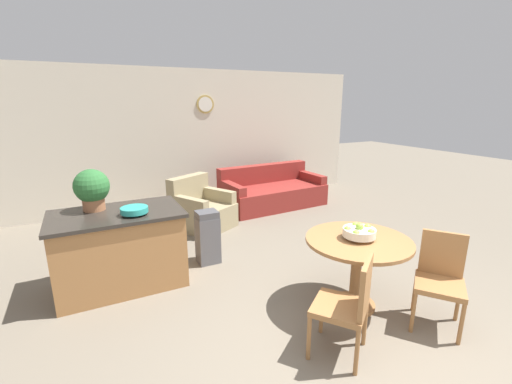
{
  "coord_description": "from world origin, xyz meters",
  "views": [
    {
      "loc": [
        -1.86,
        -1.56,
        2.08
      ],
      "look_at": [
        0.07,
        2.21,
        0.95
      ],
      "focal_mm": 24.0,
      "sensor_mm": 36.0,
      "label": 1
    }
  ],
  "objects_px": {
    "kitchen_island": "(120,249)",
    "armchair": "(201,211)",
    "teal_bowl": "(134,210)",
    "fruit_bowl": "(359,232)",
    "trash_bin": "(208,237)",
    "dining_chair_near_right": "(440,276)",
    "dining_chair_near_left": "(349,303)",
    "couch": "(272,192)",
    "dining_table": "(357,255)",
    "potted_plant": "(92,188)"
  },
  "relations": [
    {
      "from": "trash_bin",
      "to": "armchair",
      "type": "distance_m",
      "value": 1.36
    },
    {
      "from": "dining_chair_near_right",
      "to": "teal_bowl",
      "type": "height_order",
      "value": "teal_bowl"
    },
    {
      "from": "fruit_bowl",
      "to": "armchair",
      "type": "xyz_separation_m",
      "value": [
        -0.67,
        2.97,
        -0.54
      ]
    },
    {
      "from": "dining_chair_near_left",
      "to": "potted_plant",
      "type": "relative_size",
      "value": 1.9
    },
    {
      "from": "fruit_bowl",
      "to": "kitchen_island",
      "type": "bearing_deg",
      "value": 143.16
    },
    {
      "from": "dining_chair_near_right",
      "to": "teal_bowl",
      "type": "relative_size",
      "value": 3.07
    },
    {
      "from": "dining_chair_near_right",
      "to": "teal_bowl",
      "type": "bearing_deg",
      "value": 14.42
    },
    {
      "from": "fruit_bowl",
      "to": "couch",
      "type": "distance_m",
      "value": 3.7
    },
    {
      "from": "dining_chair_near_left",
      "to": "couch",
      "type": "relative_size",
      "value": 0.42
    },
    {
      "from": "dining_chair_near_right",
      "to": "potted_plant",
      "type": "height_order",
      "value": "potted_plant"
    },
    {
      "from": "kitchen_island",
      "to": "armchair",
      "type": "relative_size",
      "value": 1.24
    },
    {
      "from": "dining_chair_near_left",
      "to": "fruit_bowl",
      "type": "relative_size",
      "value": 2.77
    },
    {
      "from": "potted_plant",
      "to": "teal_bowl",
      "type": "bearing_deg",
      "value": -45.21
    },
    {
      "from": "dining_chair_near_left",
      "to": "kitchen_island",
      "type": "xyz_separation_m",
      "value": [
        -1.53,
        2.08,
        -0.05
      ]
    },
    {
      "from": "dining_table",
      "to": "armchair",
      "type": "bearing_deg",
      "value": 102.73
    },
    {
      "from": "dining_chair_near_right",
      "to": "kitchen_island",
      "type": "bearing_deg",
      "value": 13.83
    },
    {
      "from": "fruit_bowl",
      "to": "dining_chair_near_right",
      "type": "bearing_deg",
      "value": -47.6
    },
    {
      "from": "dining_table",
      "to": "dining_chair_near_right",
      "type": "distance_m",
      "value": 0.76
    },
    {
      "from": "potted_plant",
      "to": "armchair",
      "type": "relative_size",
      "value": 0.41
    },
    {
      "from": "dining_table",
      "to": "fruit_bowl",
      "type": "distance_m",
      "value": 0.25
    },
    {
      "from": "fruit_bowl",
      "to": "kitchen_island",
      "type": "xyz_separation_m",
      "value": [
        -2.09,
        1.57,
        -0.38
      ]
    },
    {
      "from": "fruit_bowl",
      "to": "teal_bowl",
      "type": "bearing_deg",
      "value": 144.19
    },
    {
      "from": "dining_chair_near_right",
      "to": "armchair",
      "type": "distance_m",
      "value": 3.73
    },
    {
      "from": "kitchen_island",
      "to": "couch",
      "type": "height_order",
      "value": "kitchen_island"
    },
    {
      "from": "dining_table",
      "to": "trash_bin",
      "type": "distance_m",
      "value": 1.96
    },
    {
      "from": "dining_chair_near_right",
      "to": "armchair",
      "type": "height_order",
      "value": "dining_chair_near_right"
    },
    {
      "from": "dining_chair_near_left",
      "to": "teal_bowl",
      "type": "distance_m",
      "value": 2.37
    },
    {
      "from": "couch",
      "to": "dining_table",
      "type": "bearing_deg",
      "value": -109.36
    },
    {
      "from": "kitchen_island",
      "to": "armchair",
      "type": "distance_m",
      "value": 2.0
    },
    {
      "from": "fruit_bowl",
      "to": "teal_bowl",
      "type": "distance_m",
      "value": 2.37
    },
    {
      "from": "teal_bowl",
      "to": "trash_bin",
      "type": "distance_m",
      "value": 1.11
    },
    {
      "from": "dining_table",
      "to": "teal_bowl",
      "type": "height_order",
      "value": "teal_bowl"
    },
    {
      "from": "couch",
      "to": "armchair",
      "type": "height_order",
      "value": "armchair"
    },
    {
      "from": "kitchen_island",
      "to": "armchair",
      "type": "height_order",
      "value": "kitchen_island"
    },
    {
      "from": "kitchen_island",
      "to": "dining_table",
      "type": "bearing_deg",
      "value": -36.84
    },
    {
      "from": "kitchen_island",
      "to": "potted_plant",
      "type": "xyz_separation_m",
      "value": [
        -0.21,
        0.2,
        0.69
      ]
    },
    {
      "from": "trash_bin",
      "to": "couch",
      "type": "xyz_separation_m",
      "value": [
        2.02,
        1.86,
        -0.07
      ]
    },
    {
      "from": "dining_chair_near_right",
      "to": "teal_bowl",
      "type": "distance_m",
      "value": 3.14
    },
    {
      "from": "teal_bowl",
      "to": "potted_plant",
      "type": "relative_size",
      "value": 0.62
    },
    {
      "from": "kitchen_island",
      "to": "dining_chair_near_right",
      "type": "bearing_deg",
      "value": -39.25
    },
    {
      "from": "kitchen_island",
      "to": "teal_bowl",
      "type": "xyz_separation_m",
      "value": [
        0.17,
        -0.18,
        0.49
      ]
    },
    {
      "from": "teal_bowl",
      "to": "couch",
      "type": "relative_size",
      "value": 0.14
    },
    {
      "from": "dining_chair_near_left",
      "to": "kitchen_island",
      "type": "height_order",
      "value": "dining_chair_near_left"
    },
    {
      "from": "dining_chair_near_left",
      "to": "potted_plant",
      "type": "height_order",
      "value": "potted_plant"
    },
    {
      "from": "dining_chair_near_right",
      "to": "kitchen_island",
      "type": "xyz_separation_m",
      "value": [
        -2.6,
        2.13,
        -0.05
      ]
    },
    {
      "from": "dining_table",
      "to": "dining_chair_near_right",
      "type": "relative_size",
      "value": 1.18
    },
    {
      "from": "kitchen_island",
      "to": "couch",
      "type": "xyz_separation_m",
      "value": [
        3.1,
        1.95,
        -0.17
      ]
    },
    {
      "from": "teal_bowl",
      "to": "dining_chair_near_left",
      "type": "bearing_deg",
      "value": -54.36
    },
    {
      "from": "kitchen_island",
      "to": "couch",
      "type": "distance_m",
      "value": 3.67
    },
    {
      "from": "kitchen_island",
      "to": "trash_bin",
      "type": "height_order",
      "value": "kitchen_island"
    }
  ]
}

